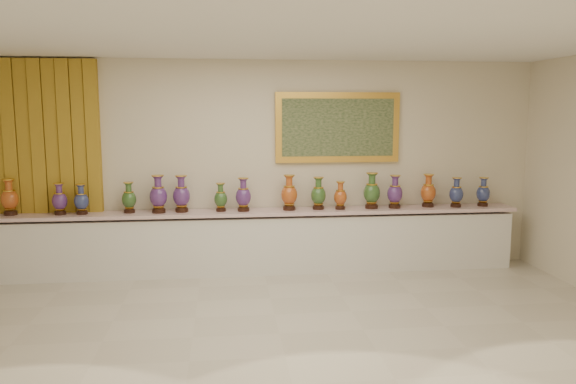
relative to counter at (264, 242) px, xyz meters
name	(u,v)px	position (x,y,z in m)	size (l,w,h in m)	color
ground	(279,334)	(0.00, -2.27, -0.44)	(8.00, 8.00, 0.00)	beige
room	(90,162)	(-2.37, 0.17, 1.15)	(8.00, 8.00, 8.00)	beige
counter	(264,242)	(0.00, 0.00, 0.00)	(7.28, 0.48, 0.90)	white
vase_0	(10,199)	(-3.40, 0.01, 0.68)	(0.29, 0.29, 0.49)	black
vase_1	(60,200)	(-2.75, -0.03, 0.66)	(0.26, 0.26, 0.43)	black
vase_2	(81,201)	(-2.46, -0.04, 0.65)	(0.25, 0.25, 0.41)	black
vase_3	(129,199)	(-1.84, 0.01, 0.65)	(0.23, 0.23, 0.42)	black
vase_4	(158,196)	(-1.44, -0.04, 0.70)	(0.27, 0.27, 0.52)	black
vase_5	(181,196)	(-1.13, -0.01, 0.69)	(0.27, 0.27, 0.51)	black
vase_6	(221,199)	(-0.59, -0.02, 0.64)	(0.24, 0.24, 0.40)	black
vase_7	(243,196)	(-0.28, -0.04, 0.67)	(0.24, 0.24, 0.47)	black
vase_8	(289,194)	(0.36, -0.03, 0.69)	(0.30, 0.30, 0.50)	black
vase_9	(318,195)	(0.78, -0.01, 0.67)	(0.27, 0.27, 0.46)	black
vase_10	(340,197)	(1.09, -0.05, 0.64)	(0.19, 0.19, 0.40)	black
vase_11	(372,192)	(1.55, -0.04, 0.69)	(0.32, 0.32, 0.52)	black
vase_12	(395,193)	(1.89, -0.04, 0.68)	(0.26, 0.26, 0.48)	black
vase_13	(428,192)	(2.41, 0.02, 0.68)	(0.28, 0.28, 0.48)	black
vase_14	(456,194)	(2.81, -0.05, 0.66)	(0.25, 0.25, 0.43)	black
vase_15	(483,193)	(3.23, -0.02, 0.65)	(0.26, 0.26, 0.42)	black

